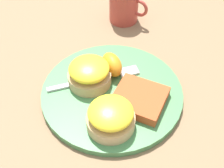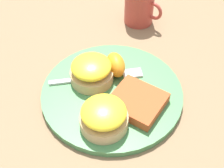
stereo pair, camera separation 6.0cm
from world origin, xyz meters
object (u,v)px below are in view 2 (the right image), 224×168
sandwich_benedict_left (92,70)px  sandwich_benedict_right (104,116)px  orange_wedge (116,65)px  hashbrown_patty (138,100)px  cup (140,7)px  fork (102,77)px

sandwich_benedict_left → sandwich_benedict_right: same height
sandwich_benedict_left → orange_wedge: size_ratio=1.46×
sandwich_benedict_left → hashbrown_patty: 0.11m
sandwich_benedict_right → cup: (-0.14, 0.32, 0.00)m
sandwich_benedict_left → orange_wedge: sandwich_benedict_left is taller
sandwich_benedict_left → fork: (0.01, 0.01, -0.02)m
sandwich_benedict_right → hashbrown_patty: (0.02, 0.08, -0.01)m
sandwich_benedict_right → hashbrown_patty: sandwich_benedict_right is taller
orange_wedge → cup: bearing=110.3°
fork → sandwich_benedict_left: bearing=-134.6°
hashbrown_patty → cup: bearing=123.5°
fork → sandwich_benedict_right: bearing=-50.1°
sandwich_benedict_right → hashbrown_patty: 0.08m
sandwich_benedict_left → sandwich_benedict_right: size_ratio=1.00×
cup → sandwich_benedict_left: bearing=-79.0°
sandwich_benedict_left → fork: size_ratio=0.58×
sandwich_benedict_left → hashbrown_patty: bearing=0.8°
orange_wedge → fork: orange_wedge is taller
fork → cup: 0.23m
sandwich_benedict_left → hashbrown_patty: (0.11, 0.00, -0.01)m
hashbrown_patty → cup: cup is taller
sandwich_benedict_left → cup: cup is taller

